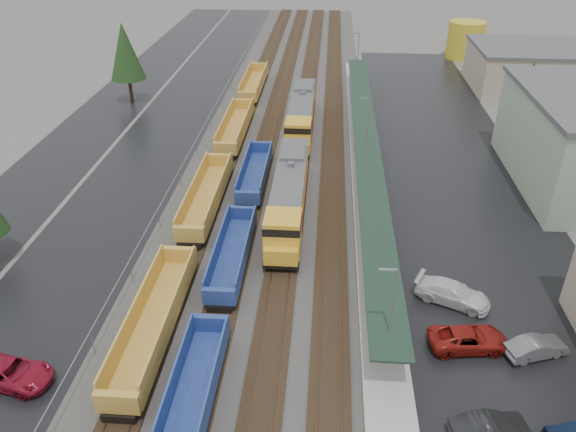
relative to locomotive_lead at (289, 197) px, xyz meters
name	(u,v)px	position (x,y,z in m)	size (l,w,h in m)	color
ballast_strip	(286,131)	(-2.00, 21.47, -2.31)	(20.00, 160.00, 0.08)	#302D2B
trackbed	(286,130)	(-2.00, 21.47, -2.19)	(14.60, 160.00, 0.22)	black
west_parking_lot	(169,128)	(-17.00, 21.47, -2.34)	(10.00, 160.00, 0.02)	black
west_road	(93,126)	(-27.00, 21.47, -2.34)	(9.00, 160.00, 0.02)	black
east_commuter_lot	(452,171)	(17.00, 11.47, -2.34)	(16.00, 100.00, 0.02)	black
station_platform	(365,162)	(7.50, 11.48, -1.62)	(3.00, 80.00, 8.00)	#9E9B93
chainlink_fence	(208,122)	(-11.50, 19.91, -0.74)	(0.08, 160.04, 2.02)	gray
tree_west_far	(125,51)	(-25.00, 31.47, 4.78)	(4.84, 4.84, 11.00)	#332316
tree_east	(528,92)	(26.00, 19.47, 4.12)	(4.40, 4.40, 10.00)	#332316
locomotive_lead	(289,197)	(0.00, 0.00, 0.00)	(2.94, 19.41, 4.39)	black
locomotive_trail	(301,116)	(0.00, 21.00, 0.00)	(2.94, 19.41, 4.39)	black
well_string_yellow	(185,248)	(-8.00, -7.34, -1.16)	(2.69, 104.82, 2.38)	#BC8D34
well_string_blue	(192,397)	(-4.00, -22.52, -1.24)	(2.48, 71.65, 2.20)	navy
storage_tank	(465,40)	(27.17, 59.12, 0.83)	(6.35, 6.35, 6.35)	gold
parked_car_west_c	(10,373)	(-15.81, -21.19, -1.59)	(5.47, 2.52, 1.52)	maroon
parked_car_east_a	(490,429)	(12.92, -23.20, -1.61)	(4.50, 1.57, 1.48)	black
parked_car_east_b	(468,339)	(13.17, -15.97, -1.62)	(5.26, 2.43, 1.46)	maroon
parked_car_east_c	(453,293)	(12.97, -11.21, -1.55)	(5.50, 2.23, 1.60)	silver
parked_car_east_e	(536,348)	(17.46, -16.43, -1.66)	(4.18, 1.46, 1.38)	slate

